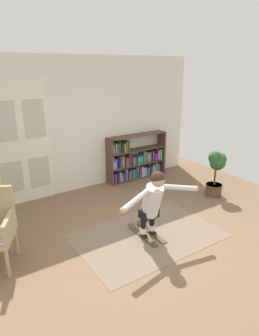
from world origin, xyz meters
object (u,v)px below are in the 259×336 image
skis_pair (146,233)px  person_skier (153,200)px  bookshelf (135,161)px  potted_plant (217,168)px

skis_pair → person_skier: bearing=-90.5°
bookshelf → potted_plant: (0.89, -1.79, 0.16)m
skis_pair → person_skier: size_ratio=0.51×
potted_plant → person_skier: bearing=-164.1°
bookshelf → person_skier: (-1.33, -2.43, 0.24)m
bookshelf → person_skier: size_ratio=1.08×
potted_plant → person_skier: person_skier is taller
bookshelf → skis_pair: 2.67m
skis_pair → person_skier: (-0.00, -0.15, 0.68)m
bookshelf → skis_pair: size_ratio=2.13×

